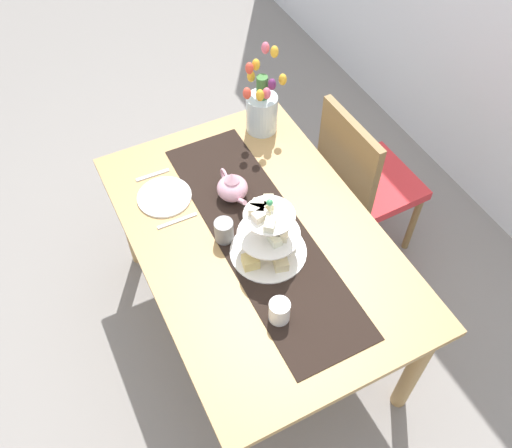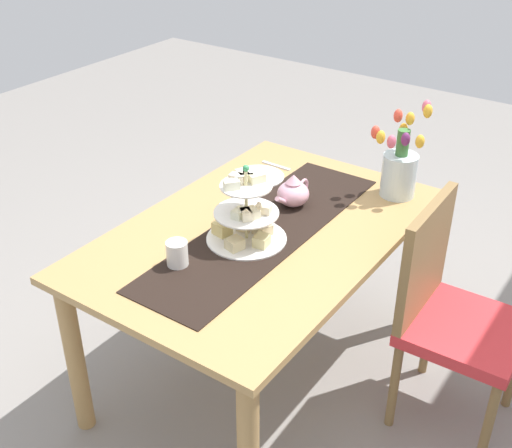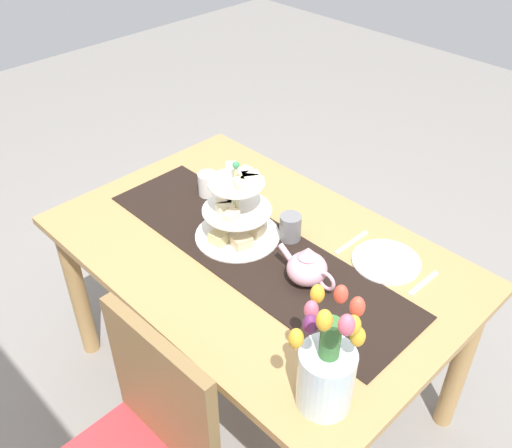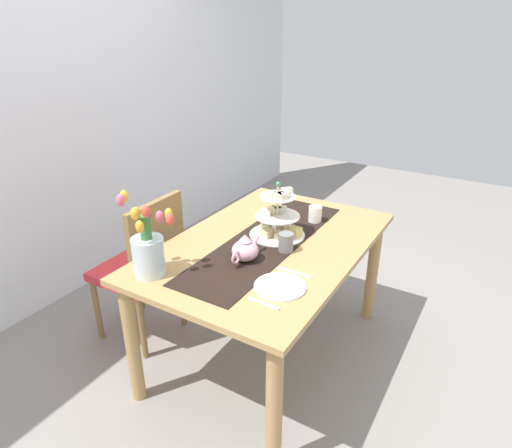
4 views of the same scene
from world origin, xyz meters
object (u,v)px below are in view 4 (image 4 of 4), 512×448
(tiered_cake_stand, at_px, (278,219))
(dining_table, at_px, (268,260))
(knife_left, at_px, (295,272))
(mug_white_text, at_px, (315,214))
(chair_left, at_px, (145,264))
(tulip_vase, at_px, (148,248))
(dinner_plate_left, at_px, (280,287))
(teapot, at_px, (245,250))
(fork_left, at_px, (263,303))
(mug_grey, at_px, (286,242))

(tiered_cake_stand, bearing_deg, dining_table, 179.26)
(knife_left, xyz_separation_m, mug_white_text, (0.58, 0.16, 0.04))
(chair_left, distance_m, knife_left, 0.98)
(tiered_cake_stand, distance_m, tulip_vase, 0.72)
(dining_table, distance_m, dinner_plate_left, 0.45)
(teapot, height_order, dinner_plate_left, teapot)
(chair_left, bearing_deg, tiered_cake_stand, -64.89)
(fork_left, bearing_deg, chair_left, 74.11)
(fork_left, distance_m, knife_left, 0.29)
(fork_left, distance_m, mug_grey, 0.48)
(tulip_vase, bearing_deg, fork_left, -84.12)
(knife_left, distance_m, mug_white_text, 0.60)
(tiered_cake_stand, xyz_separation_m, mug_grey, (-0.14, -0.12, -0.05))
(tiered_cake_stand, distance_m, mug_white_text, 0.29)
(tulip_vase, height_order, mug_white_text, tulip_vase)
(tulip_vase, xyz_separation_m, knife_left, (0.35, -0.57, -0.13))
(teapot, bearing_deg, mug_white_text, -9.45)
(teapot, relative_size, tulip_vase, 0.59)
(dining_table, xyz_separation_m, mug_white_text, (0.37, -0.10, 0.15))
(tiered_cake_stand, height_order, teapot, tiered_cake_stand)
(teapot, relative_size, dinner_plate_left, 1.04)
(tiered_cake_stand, xyz_separation_m, dinner_plate_left, (-0.45, -0.26, -0.10))
(fork_left, xyz_separation_m, knife_left, (0.29, 0.00, 0.00))
(dining_table, relative_size, teapot, 6.00)
(dining_table, xyz_separation_m, chair_left, (-0.23, 0.69, -0.11))
(tiered_cake_stand, xyz_separation_m, mug_white_text, (0.27, -0.10, -0.05))
(tulip_vase, xyz_separation_m, mug_white_text, (0.93, -0.41, -0.08))
(teapot, height_order, knife_left, teapot)
(dinner_plate_left, distance_m, mug_grey, 0.34)
(mug_grey, relative_size, mug_white_text, 1.00)
(chair_left, height_order, mug_grey, chair_left)
(chair_left, height_order, tiered_cake_stand, tiered_cake_stand)
(knife_left, bearing_deg, mug_grey, 39.00)
(dining_table, bearing_deg, mug_white_text, -15.10)
(dining_table, height_order, knife_left, knife_left)
(tiered_cake_stand, height_order, mug_grey, tiered_cake_stand)
(dinner_plate_left, xyz_separation_m, knife_left, (0.14, 0.00, -0.00))
(dining_table, xyz_separation_m, mug_grey, (-0.04, -0.12, 0.16))
(knife_left, relative_size, mug_white_text, 1.79)
(mug_grey, bearing_deg, dinner_plate_left, -156.52)
(teapot, distance_m, mug_grey, 0.22)
(chair_left, height_order, knife_left, chair_left)
(teapot, xyz_separation_m, knife_left, (0.02, -0.26, -0.06))
(knife_left, height_order, mug_grey, mug_grey)
(tulip_vase, bearing_deg, teapot, -42.97)
(mug_white_text, bearing_deg, tiered_cake_stand, 160.11)
(tulip_vase, xyz_separation_m, dinner_plate_left, (0.20, -0.57, -0.13))
(chair_left, distance_m, fork_left, 1.02)
(tiered_cake_stand, xyz_separation_m, tulip_vase, (-0.66, 0.31, 0.03))
(mug_white_text, bearing_deg, dining_table, 164.90)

